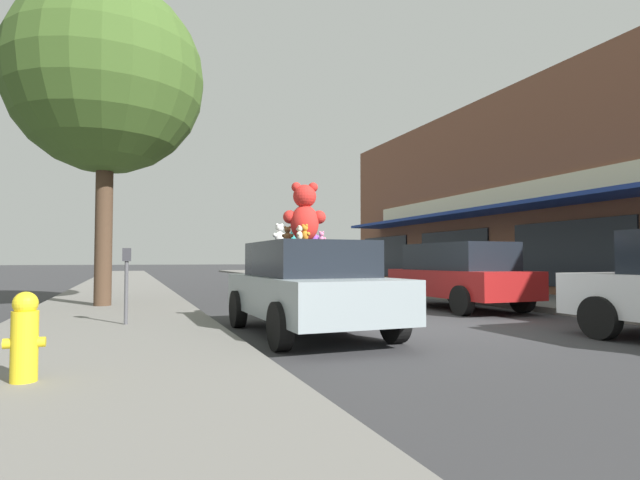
# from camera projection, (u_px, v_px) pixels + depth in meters

# --- Properties ---
(ground_plane) EXTENTS (260.00, 260.00, 0.00)m
(ground_plane) POSITION_uv_depth(u_px,v_px,m) (429.00, 326.00, 9.12)
(ground_plane) COLOR #333335
(sidewalk_near) EXTENTS (3.46, 90.00, 0.14)m
(sidewalk_near) POSITION_uv_depth(u_px,v_px,m) (106.00, 339.00, 7.17)
(sidewalk_near) COLOR slate
(sidewalk_near) RESTS_ON ground_plane
(sidewalk_far) EXTENTS (3.46, 90.00, 0.14)m
(sidewalk_far) POSITION_uv_depth(u_px,v_px,m) (638.00, 311.00, 11.07)
(sidewalk_far) COLOR slate
(sidewalk_far) RESTS_ON ground_plane
(plush_art_car) EXTENTS (2.00, 4.15, 1.51)m
(plush_art_car) POSITION_uv_depth(u_px,v_px,m) (308.00, 286.00, 8.17)
(plush_art_car) COLOR #8C999E
(plush_art_car) RESTS_ON ground_plane
(teddy_bear_giant) EXTENTS (0.73, 0.50, 0.97)m
(teddy_bear_giant) POSITION_uv_depth(u_px,v_px,m) (305.00, 213.00, 8.10)
(teddy_bear_giant) COLOR red
(teddy_bear_giant) RESTS_ON plush_art_car
(teddy_bear_orange) EXTENTS (0.16, 0.20, 0.27)m
(teddy_bear_orange) POSITION_uv_depth(u_px,v_px,m) (305.00, 233.00, 7.81)
(teddy_bear_orange) COLOR orange
(teddy_bear_orange) RESTS_ON plush_art_car
(teddy_bear_white) EXTENTS (0.28, 0.20, 0.37)m
(teddy_bear_white) POSITION_uv_depth(u_px,v_px,m) (279.00, 234.00, 9.09)
(teddy_bear_white) COLOR white
(teddy_bear_white) RESTS_ON plush_art_car
(teddy_bear_purple) EXTENTS (0.21, 0.13, 0.28)m
(teddy_bear_purple) POSITION_uv_depth(u_px,v_px,m) (314.00, 236.00, 8.88)
(teddy_bear_purple) COLOR purple
(teddy_bear_purple) RESTS_ON plush_art_car
(teddy_bear_pink) EXTENTS (0.16, 0.16, 0.24)m
(teddy_bear_pink) POSITION_uv_depth(u_px,v_px,m) (321.00, 238.00, 9.21)
(teddy_bear_pink) COLOR pink
(teddy_bear_pink) RESTS_ON plush_art_car
(teddy_bear_teal) EXTENTS (0.18, 0.17, 0.26)m
(teddy_bear_teal) POSITION_uv_depth(u_px,v_px,m) (293.00, 237.00, 9.18)
(teddy_bear_teal) COLOR teal
(teddy_bear_teal) RESTS_ON plush_art_car
(teddy_bear_cream) EXTENTS (0.14, 0.17, 0.23)m
(teddy_bear_cream) POSITION_uv_depth(u_px,v_px,m) (299.00, 233.00, 7.51)
(teddy_bear_cream) COLOR beige
(teddy_bear_cream) RESTS_ON plush_art_car
(teddy_bear_brown) EXTENTS (0.21, 0.16, 0.28)m
(teddy_bear_brown) POSITION_uv_depth(u_px,v_px,m) (288.00, 235.00, 8.45)
(teddy_bear_brown) COLOR olive
(teddy_bear_brown) RESTS_ON plush_art_car
(teddy_bear_blue) EXTENTS (0.15, 0.18, 0.25)m
(teddy_bear_blue) POSITION_uv_depth(u_px,v_px,m) (313.00, 237.00, 9.19)
(teddy_bear_blue) COLOR blue
(teddy_bear_blue) RESTS_ON plush_art_car
(parked_car_far_center) EXTENTS (1.87, 4.04, 1.63)m
(parked_car_far_center) POSITION_uv_depth(u_px,v_px,m) (458.00, 274.00, 12.36)
(parked_car_far_center) COLOR maroon
(parked_car_far_center) RESTS_ON ground_plane
(street_tree) EXTENTS (4.56, 4.56, 7.71)m
(street_tree) POSITION_uv_depth(u_px,v_px,m) (106.00, 79.00, 11.93)
(street_tree) COLOR #473323
(street_tree) RESTS_ON sidewalk_near
(fire_hydrant) EXTENTS (0.33, 0.22, 0.79)m
(fire_hydrant) POSITION_uv_depth(u_px,v_px,m) (25.00, 337.00, 4.40)
(fire_hydrant) COLOR yellow
(fire_hydrant) RESTS_ON sidewalk_near
(parking_meter) EXTENTS (0.14, 0.10, 1.27)m
(parking_meter) POSITION_uv_depth(u_px,v_px,m) (126.00, 276.00, 8.32)
(parking_meter) COLOR #4C4C51
(parking_meter) RESTS_ON sidewalk_near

